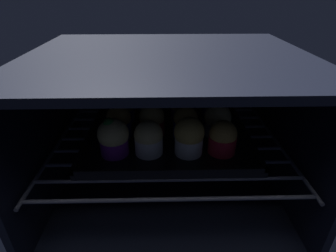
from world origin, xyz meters
The scene contains 15 objects.
oven_cavity centered at (0.00, 26.25, 17.00)cm, with size 59.00×47.00×37.00cm.
oven_rack centered at (0.00, 22.00, 13.60)cm, with size 54.80×42.00×0.80cm.
baking_tray centered at (0.00, 23.74, 14.68)cm, with size 39.14×31.19×2.20cm.
muffin_row0_col0 centered at (-11.87, 15.79, 19.27)cm, with size 6.72×6.72×8.88cm.
muffin_row0_col1 centered at (-4.37, 15.94, 18.83)cm, with size 6.25×6.25×7.69cm.
muffin_row0_col2 centered at (4.31, 15.69, 19.32)cm, with size 6.59×6.59×8.53cm.
muffin_row0_col3 centered at (11.69, 15.91, 18.71)cm, with size 6.12×6.12×7.55cm.
muffin_row1_col0 centered at (-11.80, 23.61, 18.86)cm, with size 6.12×6.12×7.82cm.
muffin_row1_col1 centered at (-3.88, 23.92, 19.03)cm, with size 6.12×6.12×8.28cm.
muffin_row1_col2 centered at (4.21, 23.35, 18.79)cm, with size 6.12×6.12×7.62cm.
muffin_row1_col3 centered at (12.04, 23.91, 18.93)cm, with size 6.60×6.60×7.94cm.
muffin_row2_col0 centered at (-11.82, 31.68, 19.06)cm, with size 6.49×6.49×8.13cm.
muffin_row2_col1 centered at (-4.33, 31.89, 19.20)cm, with size 6.31×6.31×8.27cm.
muffin_row2_col2 centered at (3.95, 31.68, 18.98)cm, with size 6.46×6.46×7.99cm.
muffin_row2_col3 centered at (12.25, 31.77, 19.02)cm, with size 6.12×6.12×8.09cm.
Camera 1 is at (-1.35, -32.74, 48.34)cm, focal length 28.18 mm.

